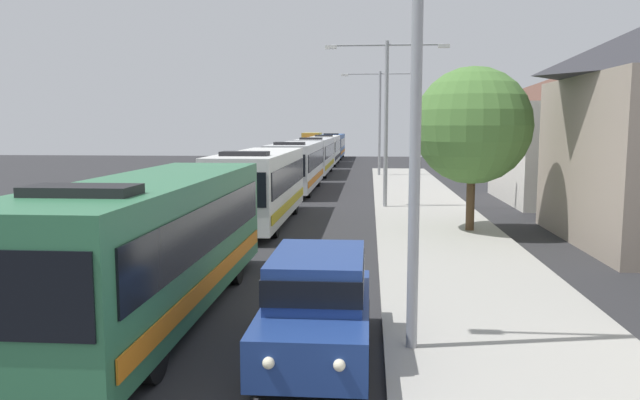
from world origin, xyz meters
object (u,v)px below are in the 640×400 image
(bus_middle, at_px, (297,165))
(streetlamp_mid, at_px, (386,106))
(bus_tail_end, at_px, (333,145))
(box_truck_oncoming, at_px, (311,144))
(bus_second_in_line, at_px, (260,184))
(bus_rear, at_px, (326,149))
(bus_fourth_in_line, at_px, (315,155))
(streetlamp_far, at_px, (380,112))
(roadside_tree, at_px, (473,126))
(streetlamp_near, at_px, (417,51))
(bus_lead, at_px, (154,241))
(white_suv, at_px, (318,301))

(bus_middle, relative_size, streetlamp_mid, 1.41)
(bus_tail_end, relative_size, box_truck_oncoming, 1.77)
(bus_second_in_line, height_order, bus_rear, same)
(box_truck_oncoming, bearing_deg, streetlamp_mid, -80.67)
(bus_fourth_in_line, bearing_deg, box_truck_oncoming, 95.97)
(streetlamp_far, bearing_deg, bus_tail_end, 101.12)
(bus_rear, height_order, roadside_tree, roadside_tree)
(streetlamp_mid, xyz_separation_m, roadside_tree, (3.09, -6.70, -0.96))
(streetlamp_far, bearing_deg, streetlamp_near, -90.00)
(bus_lead, bearing_deg, streetlamp_far, 81.77)
(bus_lead, distance_m, streetlamp_near, 6.81)
(bus_fourth_in_line, distance_m, bus_tail_end, 25.61)
(roadside_tree, bearing_deg, white_suv, -110.08)
(bus_rear, relative_size, streetlamp_mid, 1.36)
(streetlamp_near, bearing_deg, bus_lead, 161.96)
(bus_tail_end, height_order, box_truck_oncoming, bus_tail_end)
(roadside_tree, bearing_deg, bus_tail_end, 98.98)
(bus_lead, height_order, bus_fourth_in_line, same)
(bus_lead, bearing_deg, white_suv, -28.55)
(box_truck_oncoming, relative_size, streetlamp_near, 0.81)
(streetlamp_far, bearing_deg, bus_middle, -115.29)
(box_truck_oncoming, bearing_deg, white_suv, -84.51)
(bus_lead, xyz_separation_m, streetlamp_far, (5.40, 37.34, 3.57))
(white_suv, bearing_deg, roadside_tree, 69.92)
(box_truck_oncoming, height_order, streetlamp_mid, streetlamp_mid)
(bus_tail_end, height_order, streetlamp_far, streetlamp_far)
(bus_lead, height_order, bus_rear, same)
(white_suv, bearing_deg, streetlamp_far, 87.53)
(bus_second_in_line, height_order, streetlamp_near, streetlamp_near)
(bus_fourth_in_line, height_order, streetlamp_near, streetlamp_near)
(bus_middle, xyz_separation_m, streetlamp_mid, (5.40, -8.13, 3.43))
(bus_second_in_line, relative_size, bus_rear, 0.96)
(bus_second_in_line, bearing_deg, streetlamp_mid, 42.30)
(box_truck_oncoming, xyz_separation_m, roadside_tree, (11.79, -59.66, 2.45))
(bus_second_in_line, distance_m, box_truck_oncoming, 57.97)
(bus_middle, xyz_separation_m, roadside_tree, (8.49, -14.83, 2.46))
(bus_middle, bearing_deg, streetlamp_near, -78.96)
(bus_middle, bearing_deg, bus_rear, 90.00)
(white_suv, bearing_deg, box_truck_oncoming, 95.49)
(bus_lead, xyz_separation_m, streetlamp_mid, (5.40, 17.79, 3.43))
(bus_second_in_line, bearing_deg, streetlamp_far, 77.56)
(bus_fourth_in_line, distance_m, box_truck_oncoming, 31.74)
(roadside_tree, bearing_deg, bus_fourth_in_line, 106.81)
(bus_fourth_in_line, height_order, streetlamp_far, streetlamp_far)
(bus_fourth_in_line, bearing_deg, bus_tail_end, 90.00)
(bus_tail_end, distance_m, roadside_tree, 54.43)
(bus_fourth_in_line, xyz_separation_m, box_truck_oncoming, (-3.30, 31.57, 0.01))
(white_suv, distance_m, roadside_tree, 14.30)
(bus_middle, relative_size, bus_tail_end, 0.92)
(streetlamp_near, xyz_separation_m, streetlamp_far, (0.00, 39.10, -0.19))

